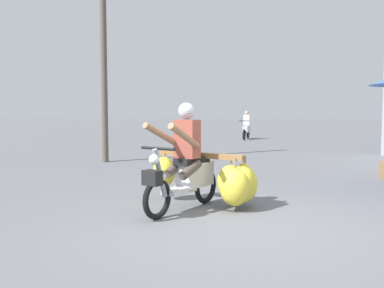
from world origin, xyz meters
name	(u,v)px	position (x,y,z in m)	size (l,w,h in m)	color
ground_plane	(232,227)	(0.00, 0.00, 0.00)	(120.00, 120.00, 0.00)	slate
motorbike_main_loaded	(209,175)	(-0.38, 0.98, 0.51)	(1.83, 1.71, 1.58)	black
motorbike_distant_ahead_left	(246,128)	(0.15, 15.91, 0.57)	(0.55, 1.61, 1.40)	black
utility_pole	(104,49)	(-3.79, 6.26, 3.13)	(0.18, 0.18, 6.27)	brown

